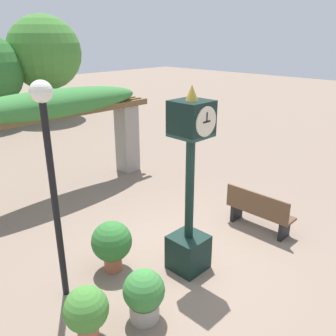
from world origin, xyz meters
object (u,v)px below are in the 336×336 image
at_px(potted_plant_near_left, 86,311).
at_px(park_bench, 259,211).
at_px(potted_plant_near_right, 112,243).
at_px(lamp_post, 49,156).
at_px(pedestal_clock, 190,195).
at_px(potted_plant_far_left, 144,294).

relative_size(potted_plant_near_left, park_bench, 0.57).
height_order(potted_plant_near_left, potted_plant_near_right, potted_plant_near_right).
bearing_deg(lamp_post, park_bench, -16.28).
relative_size(park_bench, lamp_post, 0.43).
bearing_deg(pedestal_clock, lamp_post, 153.02).
bearing_deg(potted_plant_far_left, potted_plant_near_right, 72.45).
distance_m(potted_plant_near_left, park_bench, 4.23).
height_order(potted_plant_far_left, park_bench, park_bench).
height_order(pedestal_clock, lamp_post, lamp_post).
xyz_separation_m(potted_plant_near_right, potted_plant_far_left, (-0.40, -1.27, -0.11)).
height_order(potted_plant_far_left, lamp_post, lamp_post).
distance_m(pedestal_clock, potted_plant_far_left, 1.74).
bearing_deg(potted_plant_far_left, park_bench, 2.72).
xyz_separation_m(potted_plant_near_left, potted_plant_far_left, (0.80, -0.26, -0.05)).
xyz_separation_m(park_bench, lamp_post, (-3.95, 1.15, 1.92)).
bearing_deg(potted_plant_near_left, lamp_post, 75.36).
relative_size(potted_plant_near_right, lamp_post, 0.27).
bearing_deg(pedestal_clock, park_bench, -5.22).
height_order(pedestal_clock, potted_plant_far_left, pedestal_clock).
distance_m(pedestal_clock, potted_plant_near_left, 2.38).
bearing_deg(potted_plant_near_right, potted_plant_far_left, -107.55).
bearing_deg(potted_plant_far_left, pedestal_clock, 14.31).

